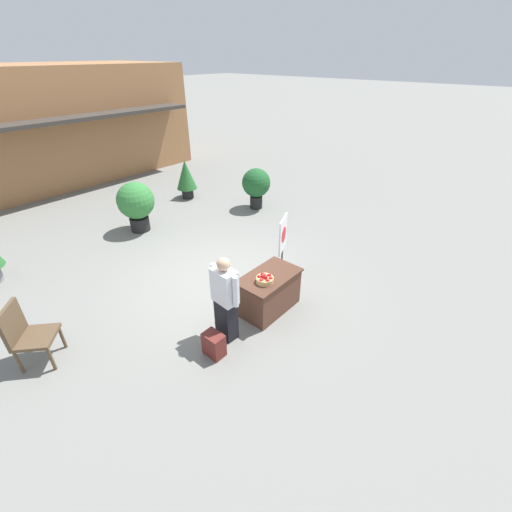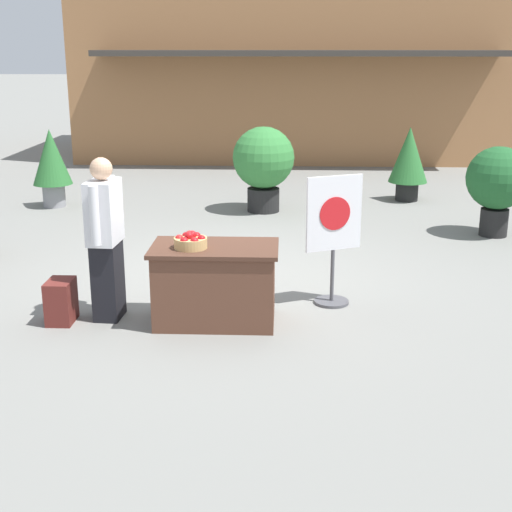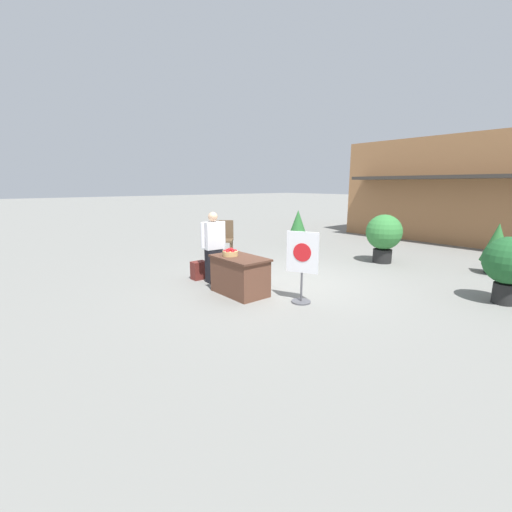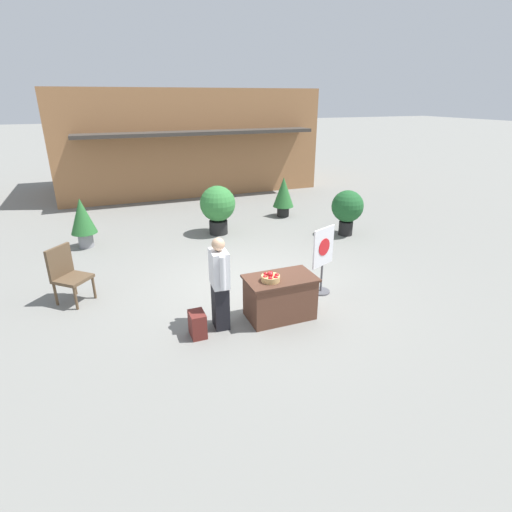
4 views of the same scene
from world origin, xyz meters
name	(u,v)px [view 1 (image 1 of 4)]	position (x,y,z in m)	size (l,w,h in m)	color
ground_plane	(223,283)	(0.00, 0.00, 0.00)	(120.00, 120.00, 0.00)	slate
storefront_building	(41,124)	(0.88, 10.45, 1.96)	(9.99, 5.72, 3.91)	#9E6B42
display_table	(269,292)	(-0.01, -1.26, 0.38)	(1.20, 0.71, 0.76)	brown
apple_basket	(265,279)	(-0.22, -1.33, 0.83)	(0.31, 0.31, 0.16)	tan
person_visitor	(225,299)	(-1.06, -1.19, 0.80)	(0.29, 0.61, 1.58)	black
backpack	(214,344)	(-1.49, -1.33, 0.21)	(0.24, 0.34, 0.42)	maroon
poster_board	(283,244)	(1.15, -0.70, 0.74)	(0.57, 0.36, 1.34)	#4C4C51
patio_chair	(26,332)	(-3.44, 0.73, 0.59)	(0.78, 0.78, 1.08)	brown
potted_plant_far_left	(256,184)	(3.59, 2.16, 0.77)	(0.87, 0.87, 1.26)	black
potted_plant_far_right	(136,203)	(0.31, 3.56, 0.80)	(0.98, 0.98, 1.36)	black
potted_plant_near_left	(186,177)	(2.76, 4.50, 0.73)	(0.66, 0.66, 1.26)	black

